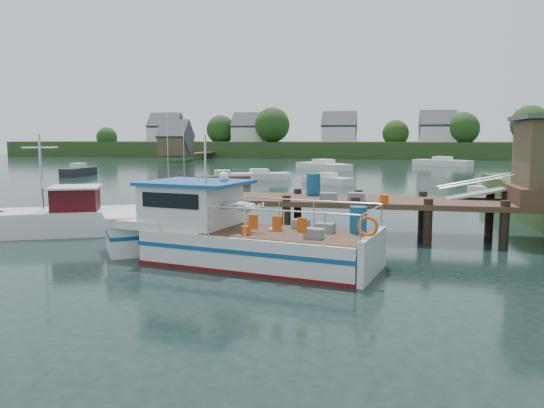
% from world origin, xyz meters
% --- Properties ---
extents(ground_plane, '(160.00, 160.00, 0.00)m').
position_xyz_m(ground_plane, '(0.00, 0.00, 0.00)').
color(ground_plane, black).
extents(far_shore, '(140.00, 42.55, 9.22)m').
position_xyz_m(far_shore, '(0.01, 82.37, 2.10)').
color(far_shore, '#2C481D').
rests_on(far_shore, ground).
extents(dock, '(16.60, 3.00, 4.78)m').
position_xyz_m(dock, '(6.51, 0.01, 2.24)').
color(dock, '#4C3424').
rests_on(dock, ground).
extents(lobster_boat, '(9.32, 4.27, 4.49)m').
position_xyz_m(lobster_boat, '(-1.68, -5.19, 0.81)').
color(lobster_boat, silver).
rests_on(lobster_boat, ground).
extents(work_boat, '(7.10, 4.51, 3.84)m').
position_xyz_m(work_boat, '(-9.45, -2.18, 0.61)').
color(work_boat, silver).
rests_on(work_boat, ground).
extents(moored_rowboat, '(4.41, 2.94, 1.22)m').
position_xyz_m(moored_rowboat, '(-9.18, 18.84, 0.45)').
color(moored_rowboat, '#4C3424').
rests_on(moored_rowboat, ground).
extents(moored_far, '(7.60, 5.84, 1.25)m').
position_xyz_m(moored_far, '(10.50, 52.17, 0.46)').
color(moored_far, silver).
rests_on(moored_far, ground).
extents(moored_a, '(5.59, 3.95, 0.98)m').
position_xyz_m(moored_a, '(-7.66, 24.82, 0.36)').
color(moored_a, silver).
rests_on(moored_a, ground).
extents(moored_b, '(4.32, 3.71, 0.95)m').
position_xyz_m(moored_b, '(-1.34, 21.71, 0.35)').
color(moored_b, silver).
rests_on(moored_b, ground).
extents(moored_c, '(7.56, 5.93, 1.16)m').
position_xyz_m(moored_c, '(11.88, 15.28, 0.43)').
color(moored_c, silver).
rests_on(moored_c, ground).
extents(moored_d, '(6.93, 7.11, 1.26)m').
position_xyz_m(moored_d, '(-3.72, 39.91, 0.47)').
color(moored_d, silver).
rests_on(moored_d, ground).
extents(moored_e, '(1.75, 4.59, 1.25)m').
position_xyz_m(moored_e, '(-25.92, 26.09, 0.46)').
color(moored_e, black).
rests_on(moored_e, ground).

